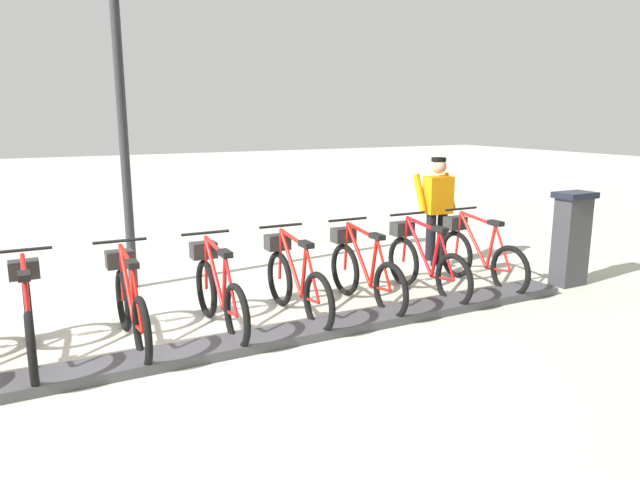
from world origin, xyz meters
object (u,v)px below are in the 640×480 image
(bike_docked_3, at_px, (295,280))
(bike_docked_5, at_px, (130,304))
(payment_kiosk, at_px, (571,237))
(worker_near_rack, at_px, (437,207))
(bike_docked_1, at_px, (424,262))
(bike_docked_4, at_px, (218,291))
(bike_docked_2, at_px, (363,271))
(bike_docked_0, at_px, (478,254))
(bike_docked_6, at_px, (29,318))
(lamp_post, at_px, (120,83))

(bike_docked_3, relative_size, bike_docked_5, 1.00)
(payment_kiosk, bearing_deg, worker_near_rack, 29.14)
(bike_docked_1, height_order, bike_docked_4, same)
(payment_kiosk, relative_size, bike_docked_2, 0.74)
(payment_kiosk, relative_size, worker_near_rack, 0.77)
(bike_docked_1, distance_m, bike_docked_4, 2.75)
(payment_kiosk, relative_size, bike_docked_3, 0.74)
(bike_docked_0, relative_size, bike_docked_5, 1.00)
(bike_docked_2, relative_size, bike_docked_3, 1.00)
(payment_kiosk, height_order, bike_docked_2, payment_kiosk)
(payment_kiosk, height_order, bike_docked_3, payment_kiosk)
(bike_docked_2, xyz_separation_m, bike_docked_5, (0.00, 2.75, 0.00))
(bike_docked_6, xyz_separation_m, worker_near_rack, (1.11, -5.66, 0.48))
(bike_docked_4, xyz_separation_m, lamp_post, (2.07, 0.52, 2.25))
(bike_docked_1, bearing_deg, bike_docked_3, 90.00)
(bike_docked_1, relative_size, bike_docked_3, 1.00)
(bike_docked_5, bearing_deg, bike_docked_1, -90.00)
(bike_docked_2, distance_m, bike_docked_6, 3.66)
(payment_kiosk, relative_size, bike_docked_4, 0.74)
(payment_kiosk, relative_size, bike_docked_6, 0.74)
(bike_docked_6, distance_m, worker_near_rack, 5.79)
(bike_docked_2, height_order, lamp_post, lamp_post)
(bike_docked_3, relative_size, bike_docked_6, 1.00)
(bike_docked_2, relative_size, bike_docked_6, 1.00)
(bike_docked_6, bearing_deg, bike_docked_3, -90.00)
(bike_docked_1, distance_m, bike_docked_3, 1.83)
(bike_docked_0, bearing_deg, payment_kiosk, -117.27)
(bike_docked_0, xyz_separation_m, bike_docked_6, (0.00, 5.49, 0.00))
(bike_docked_0, bearing_deg, bike_docked_3, 90.00)
(bike_docked_6, height_order, lamp_post, lamp_post)
(bike_docked_2, relative_size, lamp_post, 0.42)
(bike_docked_0, height_order, bike_docked_6, same)
(payment_kiosk, relative_size, bike_docked_0, 0.74)
(bike_docked_0, height_order, bike_docked_4, same)
(bike_docked_6, bearing_deg, bike_docked_5, -90.00)
(bike_docked_3, xyz_separation_m, bike_docked_6, (0.00, 2.75, 0.00))
(bike_docked_3, relative_size, lamp_post, 0.42)
(bike_docked_1, relative_size, bike_docked_2, 1.00)
(bike_docked_1, relative_size, bike_docked_6, 1.00)
(worker_near_rack, bearing_deg, payment_kiosk, -150.86)
(bike_docked_1, bearing_deg, payment_kiosk, -105.77)
(bike_docked_5, height_order, bike_docked_6, same)
(payment_kiosk, distance_m, bike_docked_3, 3.91)
(payment_kiosk, xyz_separation_m, worker_near_rack, (1.68, 0.94, 0.24))
(bike_docked_3, bearing_deg, bike_docked_4, 90.00)
(bike_docked_2, xyz_separation_m, bike_docked_3, (0.00, 0.92, 0.00))
(bike_docked_0, relative_size, lamp_post, 0.42)
(payment_kiosk, xyz_separation_m, bike_docked_2, (0.57, 2.94, -0.24))
(bike_docked_1, relative_size, bike_docked_5, 1.00)
(bike_docked_5, distance_m, bike_docked_6, 0.92)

